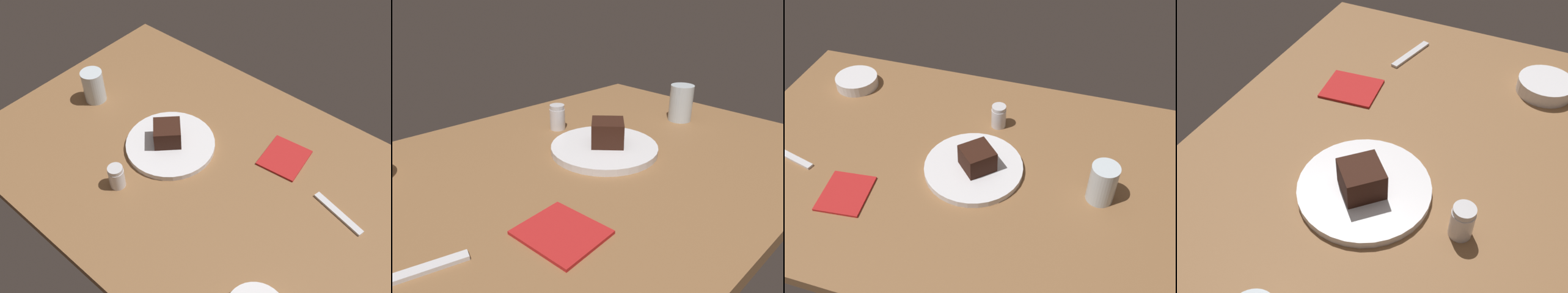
{
  "view_description": "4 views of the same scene",
  "coord_description": "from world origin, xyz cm",
  "views": [
    {
      "loc": [
        -52.53,
        61.12,
        96.89
      ],
      "look_at": [
        0.39,
        -1.89,
        6.85
      ],
      "focal_mm": 40.06,
      "sensor_mm": 36.0,
      "label": 1
    },
    {
      "loc": [
        -48.86,
        -54.26,
        39.78
      ],
      "look_at": [
        3.16,
        0.37,
        5.75
      ],
      "focal_mm": 32.7,
      "sensor_mm": 36.0,
      "label": 2
    },
    {
      "loc": [
        34.77,
        -80.2,
        89.61
      ],
      "look_at": [
        8.8,
        4.27,
        7.82
      ],
      "focal_mm": 42.24,
      "sensor_mm": 36.0,
      "label": 3
    },
    {
      "loc": [
        57.28,
        25.2,
        68.5
      ],
      "look_at": [
        -0.29,
        -2.4,
        6.54
      ],
      "focal_mm": 40.42,
      "sensor_mm": 36.0,
      "label": 4
    }
  ],
  "objects": [
    {
      "name": "folded_napkin",
      "position": [
        -19.65,
        -17.36,
        3.3
      ],
      "size": [
        12.76,
        14.3,
        0.6
      ],
      "primitive_type": "cube",
      "rotation": [
        0.0,
        0.0,
        0.1
      ],
      "color": "#B21E1E",
      "rests_on": "dining_table"
    },
    {
      "name": "chocolate_cake_slice",
      "position": [
        9.37,
        0.01,
        7.66
      ],
      "size": [
        10.79,
        10.79,
        5.95
      ],
      "primitive_type": "cube",
      "rotation": [
        0.0,
        0.0,
        5.48
      ],
      "color": "black",
      "rests_on": "dessert_plate"
    },
    {
      "name": "dessert_plate",
      "position": [
        8.32,
        -0.16,
        3.84
      ],
      "size": [
        25.85,
        25.85,
        1.68
      ],
      "primitive_type": "cylinder",
      "color": "silver",
      "rests_on": "dining_table"
    },
    {
      "name": "dining_table",
      "position": [
        0.0,
        0.0,
        1.5
      ],
      "size": [
        120.0,
        84.0,
        3.0
      ],
      "primitive_type": "cube",
      "color": "brown",
      "rests_on": "ground"
    },
    {
      "name": "salt_shaker",
      "position": [
        9.7,
        19.55,
        6.45
      ],
      "size": [
        4.26,
        4.26,
        7.0
      ],
      "color": "silver",
      "rests_on": "dining_table"
    },
    {
      "name": "water_glass",
      "position": [
        40.86,
        0.14,
        8.32
      ],
      "size": [
        6.76,
        6.76,
        10.64
      ],
      "primitive_type": "cylinder",
      "color": "silver",
      "rests_on": "dining_table"
    },
    {
      "name": "dessert_spoon",
      "position": [
        -40.29,
        -10.04,
        3.35
      ],
      "size": [
        14.99,
        5.41,
        0.7
      ],
      "primitive_type": "cube",
      "rotation": [
        0.0,
        0.0,
        2.89
      ],
      "color": "silver",
      "rests_on": "dining_table"
    }
  ]
}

